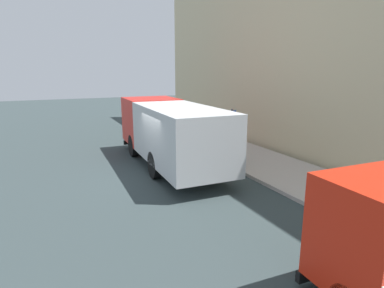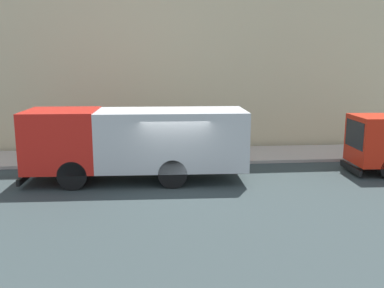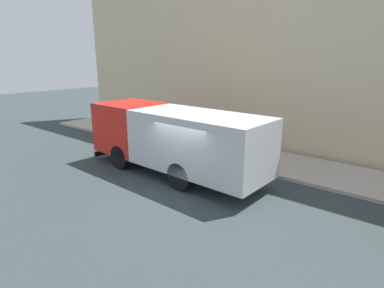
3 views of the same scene
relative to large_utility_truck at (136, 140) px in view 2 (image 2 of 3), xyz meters
name	(u,v)px [view 2 (image 2 of 3)]	position (x,y,z in m)	size (l,w,h in m)	color
ground	(175,185)	(-0.77, -1.45, -1.62)	(80.00, 80.00, 0.00)	#313D3E
sidewalk	(169,156)	(3.91, -1.45, -1.55)	(3.36, 30.00, 0.14)	#B6ABA1
building_facade	(166,27)	(6.09, -1.45, 4.65)	(0.50, 30.00, 12.56)	beige
large_utility_truck	(136,140)	(0.00, 0.00, 0.00)	(2.79, 8.53, 2.80)	red
pedestrian_walking	(114,142)	(2.69, 1.06, -0.56)	(0.45, 0.45, 1.74)	black
pedestrian_standing	(157,142)	(2.82, -0.82, -0.63)	(0.40, 0.40, 1.63)	#453156
street_sign_post	(160,130)	(2.59, -0.97, -0.07)	(0.44, 0.08, 2.39)	#4C5156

